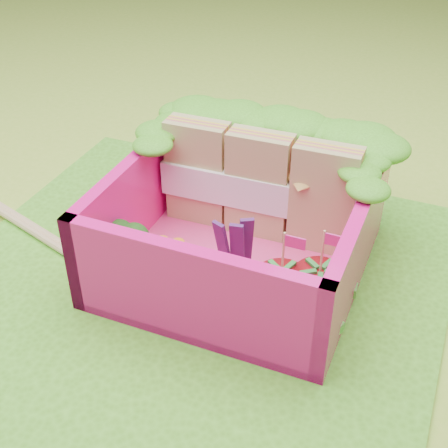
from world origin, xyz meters
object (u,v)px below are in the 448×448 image
broccoli (135,244)px  strawberry_left (281,292)px  strawberry_right (318,291)px  chopsticks (29,227)px  sandwich_stack (260,186)px  bento_box (240,224)px

broccoli → strawberry_left: size_ratio=0.68×
strawberry_right → chopsticks: size_ratio=0.22×
broccoli → sandwich_stack: bearing=50.7°
bento_box → strawberry_left: bento_box is taller
sandwich_stack → bento_box: bearing=-91.1°
chopsticks → strawberry_right: bearing=-2.3°
broccoli → chopsticks: 0.83m
bento_box → strawberry_right: bento_box is taller
strawberry_left → strawberry_right: 0.18m
sandwich_stack → chopsticks: size_ratio=0.50×
sandwich_stack → strawberry_right: (0.49, -0.53, -0.17)m
bento_box → strawberry_left: 0.48m
bento_box → strawberry_left: (0.34, -0.33, -0.10)m
strawberry_left → strawberry_right: size_ratio=1.00×
sandwich_stack → chopsticks: (-1.28, -0.46, -0.33)m
sandwich_stack → broccoli: bearing=-129.3°
chopsticks → broccoli: bearing=-8.9°
sandwich_stack → chopsticks: sandwich_stack is taller
broccoli → strawberry_right: 0.97m
strawberry_left → chopsticks: strawberry_left is taller
bento_box → sandwich_stack: sandwich_stack is taller
bento_box → sandwich_stack: 0.29m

